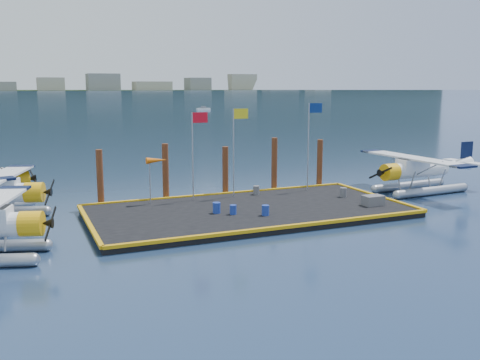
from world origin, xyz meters
The scene contains 20 objects.
ground centered at (0.00, 0.00, 0.00)m, with size 4000.00×4000.00×0.00m, color #192D4D.
dock centered at (0.00, 0.00, 0.20)m, with size 20.00×10.00×0.40m, color black.
dock_bumpers centered at (0.00, 0.00, 0.49)m, with size 20.25×10.25×0.18m, color #CD940C, non-canonical shape.
far_backdrop centered at (239.91, 1737.52, 9.45)m, with size 3050.00×2050.00×810.00m.
seaplane_d centered at (14.71, 1.41, 1.63)m, with size 9.54×10.51×3.73m.
drum_0 centered at (-2.35, -0.43, 0.73)m, with size 0.47×0.47×0.67m, color #1C359B.
drum_1 centered at (0.17, -2.14, 0.72)m, with size 0.45×0.45×0.63m, color #1C359B.
drum_3 centered at (-1.54, -1.12, 0.69)m, with size 0.42×0.42×0.59m, color #1C359B.
drum_4 centered at (7.63, 0.67, 0.73)m, with size 0.47×0.47×0.66m, color #5A595F.
drum_5 centered at (2.28, 3.82, 0.72)m, with size 0.45×0.45×0.64m, color #5A595F.
crate centered at (7.90, -2.39, 0.73)m, with size 1.32×0.88×0.66m, color #5A595F.
flagpole_red centered at (-2.29, 3.80, 4.40)m, with size 1.14×0.08×6.00m.
flagpole_yellow centered at (0.70, 3.80, 4.51)m, with size 1.14×0.08×6.20m.
flagpole_blue centered at (6.70, 3.80, 4.69)m, with size 1.14×0.08×6.50m.
windsock centered at (-5.03, 3.80, 3.23)m, with size 1.40×0.44×3.12m.
piling_0 centered at (-8.50, 5.40, 2.00)m, with size 0.44×0.44×4.00m, color #4F2516.
piling_1 centered at (-4.00, 5.40, 2.10)m, with size 0.44×0.44×4.20m, color #4F2516.
piling_2 centered at (0.50, 5.40, 1.90)m, with size 0.44×0.44×3.80m, color #4F2516.
piling_3 centered at (4.50, 5.40, 2.15)m, with size 0.44×0.44×4.30m, color #4F2516.
piling_4 centered at (8.50, 5.40, 2.00)m, with size 0.44×0.44×4.00m, color #4F2516.
Camera 1 is at (-13.50, -30.66, 8.19)m, focal length 40.00 mm.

